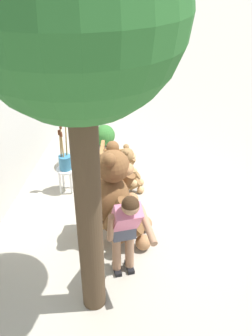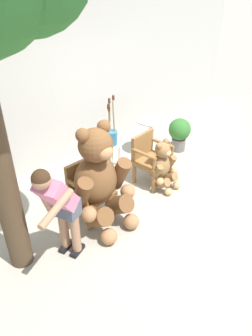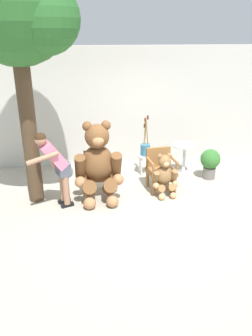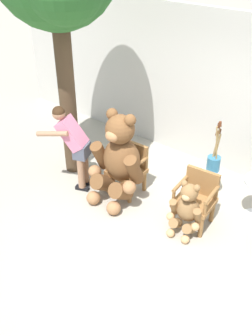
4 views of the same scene
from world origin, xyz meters
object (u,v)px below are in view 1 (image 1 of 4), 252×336
at_px(teddy_bear_small, 128,169).
at_px(brush_bucket, 65,160).
at_px(white_stool, 66,174).
at_px(round_side_table, 84,146).
at_px(potted_plant, 105,138).
at_px(wooden_chair_left, 99,212).
at_px(teddy_bear_large, 117,197).
at_px(person_visitor, 126,226).
at_px(patio_tree, 84,19).
at_px(wooden_chair_right, 112,167).

relative_size(teddy_bear_small, brush_bucket, 0.94).
bearing_deg(white_stool, brush_bucket, 93.66).
height_order(round_side_table, potted_plant, round_side_table).
bearing_deg(white_stool, wooden_chair_left, -144.95).
xyz_separation_m(wooden_chair_left, teddy_bear_large, (0.00, -0.27, 0.30)).
bearing_deg(person_visitor, teddy_bear_small, 5.23).
bearing_deg(patio_tree, brush_bucket, 23.33).
height_order(teddy_bear_large, potted_plant, teddy_bear_large).
distance_m(person_visitor, patio_tree, 2.52).
bearing_deg(wooden_chair_right, teddy_bear_large, -168.51).
relative_size(brush_bucket, patio_tree, 0.21).
height_order(wooden_chair_right, teddy_bear_large, teddy_bear_large).
distance_m(white_stool, round_side_table, 0.90).
bearing_deg(brush_bucket, potted_plant, -18.62).
distance_m(round_side_table, patio_tree, 4.40).
relative_size(wooden_chair_right, teddy_bear_large, 0.55).
distance_m(teddy_bear_small, potted_plant, 1.37).
bearing_deg(teddy_bear_large, person_visitor, -164.67).
xyz_separation_m(teddy_bear_large, brush_bucket, (1.15, 1.07, -0.12)).
bearing_deg(patio_tree, round_side_table, 14.92).
distance_m(wooden_chair_left, brush_bucket, 1.42).
relative_size(teddy_bear_small, white_stool, 1.90).
bearing_deg(round_side_table, person_visitor, -157.87).
relative_size(person_visitor, patio_tree, 0.34).
height_order(teddy_bear_small, brush_bucket, brush_bucket).
bearing_deg(wooden_chair_right, wooden_chair_left, 179.99).
relative_size(teddy_bear_large, patio_tree, 0.36).
distance_m(white_stool, patio_tree, 3.92).
relative_size(teddy_bear_large, brush_bucket, 1.68).
bearing_deg(person_visitor, wooden_chair_right, 12.95).
bearing_deg(wooden_chair_left, round_side_table, 18.09).
bearing_deg(person_visitor, teddy_bear_large, 15.33).
distance_m(wooden_chair_left, wooden_chair_right, 1.31).
bearing_deg(brush_bucket, patio_tree, -156.67).
bearing_deg(teddy_bear_small, wooden_chair_left, 167.65).
relative_size(teddy_bear_large, round_side_table, 2.17).
xyz_separation_m(wooden_chair_left, white_stool, (1.15, 0.81, -0.11)).
bearing_deg(teddy_bear_small, white_stool, 98.86).
bearing_deg(wooden_chair_left, person_visitor, -148.44).
bearing_deg(brush_bucket, white_stool, -86.34).
xyz_separation_m(wooden_chair_left, wooden_chair_right, (1.31, -0.00, 0.00)).
distance_m(person_visitor, brush_bucket, 2.33).
bearing_deg(round_side_table, teddy_bear_large, -155.40).
bearing_deg(teddy_bear_large, potted_plant, 13.44).
bearing_deg(brush_bucket, teddy_bear_small, -81.15).
height_order(teddy_bear_large, person_visitor, teddy_bear_large).
xyz_separation_m(teddy_bear_small, white_stool, (-0.17, 1.09, -0.07)).
distance_m(wooden_chair_right, potted_plant, 1.27).
bearing_deg(round_side_table, white_stool, 171.02).
relative_size(wooden_chair_left, potted_plant, 1.26).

